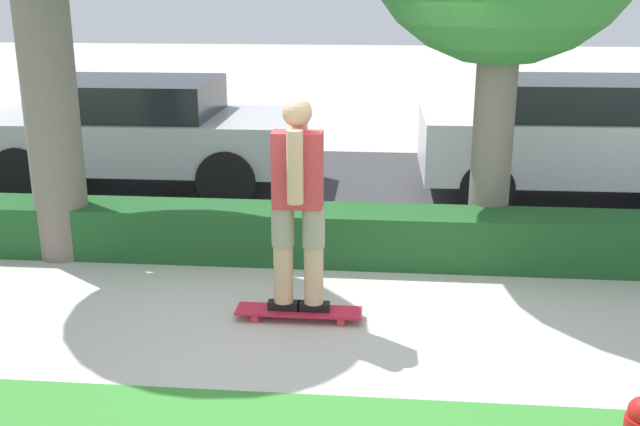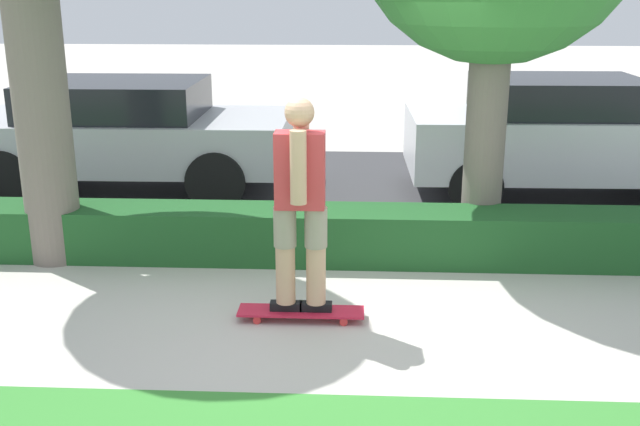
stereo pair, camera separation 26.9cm
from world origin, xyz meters
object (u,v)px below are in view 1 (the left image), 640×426
skateboard (299,311)px  skater_person (298,201)px  parked_car_middle (578,137)px  parked_car_front (141,130)px

skateboard → skater_person: skater_person is taller
skateboard → skater_person: 0.95m
skateboard → parked_car_middle: (3.07, 3.99, 0.73)m
skater_person → parked_car_middle: skater_person is taller
skater_person → parked_car_front: (-2.59, 3.97, -0.23)m
skateboard → parked_car_middle: 5.09m
skater_person → parked_car_front: 4.74m
parked_car_front → parked_car_middle: (5.66, 0.01, 0.02)m
skater_person → parked_car_middle: 5.04m
skateboard → parked_car_middle: size_ratio=0.26×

